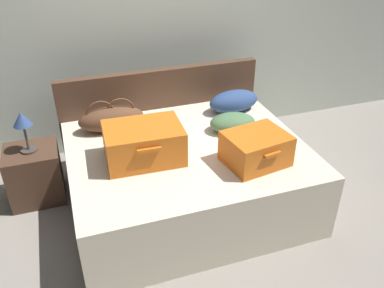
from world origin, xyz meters
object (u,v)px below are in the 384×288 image
Objects in this scene: pillow_center_head at (234,101)px; nightstand at (35,174)px; hard_case_large at (144,143)px; duffel_bag at (111,118)px; pillow_near_headboard at (233,123)px; hard_case_medium at (256,149)px; table_lamp at (23,123)px; bed at (188,177)px.

nightstand is (-1.83, 0.02, -0.42)m from pillow_center_head.
hard_case_large is 1.12m from nightstand.
pillow_center_head is 1.88m from nightstand.
duffel_bag is (-0.16, 0.54, -0.03)m from hard_case_large.
pillow_near_headboard is 0.38m from pillow_center_head.
duffel_bag is at bearing 108.91° from hard_case_large.
pillow_center_head is 1.00× the size of nightstand.
nightstand is (-1.63, 0.87, -0.44)m from hard_case_medium.
pillow_center_head is at bearing -0.51° from nightstand.
duffel_bag is 0.70m from table_lamp.
nightstand is (-1.67, 0.36, -0.40)m from pillow_near_headboard.
hard_case_medium is at bearing -19.83° from hard_case_large.
bed is at bearing 130.30° from hard_case_medium.
bed is 0.55m from hard_case_large.
hard_case_large is at bearing -73.52° from duffel_bag.
hard_case_medium is 1.26m from duffel_bag.
bed is 5.32× the size of table_lamp.
hard_case_large reaches higher than pillow_near_headboard.
pillow_center_head is (0.20, 0.85, -0.02)m from hard_case_medium.
bed is 1.39m from table_lamp.
hard_case_medium is 1.90m from nightstand.
bed is at bearing -43.70° from duffel_bag.
hard_case_medium reaches higher than nightstand.
hard_case_medium is 1.02× the size of pillow_center_head.
pillow_center_head is at bearing -0.07° from duffel_bag.
pillow_center_head is 1.83m from table_lamp.
hard_case_medium is at bearing -40.82° from bed.
table_lamp reaches higher than bed.
duffel_bag is 1.15× the size of pillow_center_head.
duffel_bag is 1.58× the size of table_lamp.
hard_case_medium is 0.51m from pillow_near_headboard.
nightstand is 1.37× the size of table_lamp.
bed reaches higher than nightstand.
hard_case_medium is 1.26× the size of pillow_near_headboard.
nightstand is (-0.70, 0.01, -0.43)m from duffel_bag.
table_lamp is (0.00, -0.00, 0.50)m from nightstand.
hard_case_large is 1.68× the size of table_lamp.
table_lamp is at bearing 157.25° from bed.
hard_case_medium is at bearing -28.05° from nightstand.
hard_case_large is 1.20× the size of hard_case_medium.
bed is 3.36× the size of duffel_bag.
pillow_near_headboard is at bearing -12.26° from nightstand.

